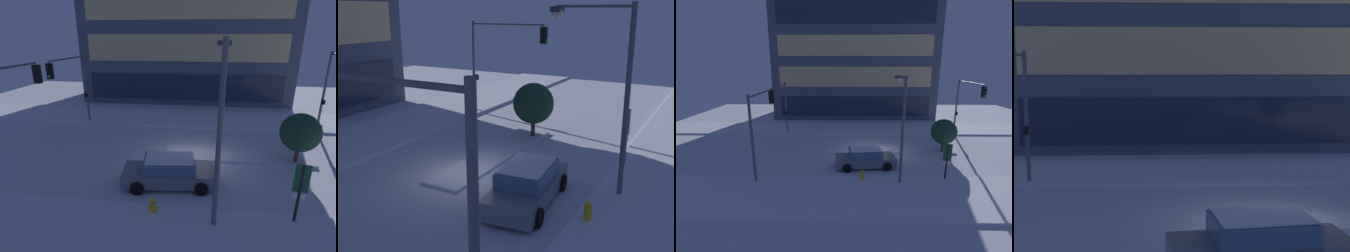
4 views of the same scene
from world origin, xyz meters
TOP-DOWN VIEW (x-y plane):
  - ground at (0.00, 0.00)m, footprint 52.00×52.00m
  - curb_strip_far at (0.00, 7.85)m, footprint 52.00×5.20m
  - median_strip at (2.73, 0.25)m, footprint 9.00×1.80m
  - car_near at (-1.03, -3.32)m, footprint 4.83×2.46m
  - traffic_light_corner_near_left at (-8.61, -4.03)m, footprint 0.32×5.03m
  - traffic_light_corner_far_left at (-9.34, 3.91)m, footprint 0.32×5.41m
  - street_lamp_arched at (1.13, -5.27)m, footprint 0.56×3.17m
  - fire_hydrant at (-1.42, -5.74)m, footprint 0.48×0.26m
  - parking_info_sign at (4.30, -5.58)m, footprint 0.55×0.14m
  - decorated_tree_median at (6.07, -0.18)m, footprint 2.24×2.22m

SIDE VIEW (x-z plane):
  - ground at x=0.00m, z-range 0.00..0.00m
  - curb_strip_far at x=0.00m, z-range 0.00..0.14m
  - median_strip at x=2.73m, z-range 0.00..0.14m
  - fire_hydrant at x=-1.42m, z-range -0.02..0.77m
  - car_near at x=-1.03m, z-range -0.04..1.46m
  - parking_info_sign at x=4.30m, z-range 0.34..2.97m
  - decorated_tree_median at x=6.07m, z-range 0.42..3.51m
  - traffic_light_corner_far_left at x=-9.34m, z-range 1.15..6.97m
  - traffic_light_corner_near_left at x=-8.61m, z-range 1.23..7.19m
  - street_lamp_arched at x=1.13m, z-range 1.14..8.27m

